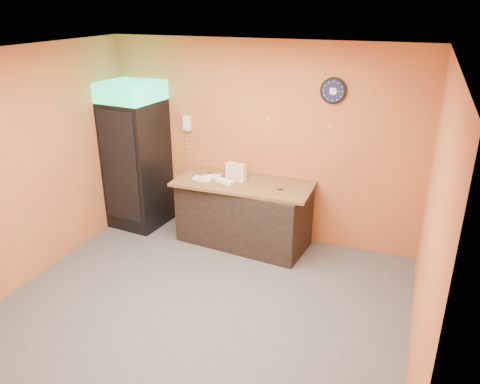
% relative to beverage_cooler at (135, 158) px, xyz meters
% --- Properties ---
extents(floor, '(4.50, 4.50, 0.00)m').
position_rel_beverage_cooler_xyz_m(floor, '(1.85, -1.60, -1.07)').
color(floor, '#47474C').
rests_on(floor, ground).
extents(back_wall, '(4.50, 0.02, 2.80)m').
position_rel_beverage_cooler_xyz_m(back_wall, '(1.85, 0.40, 0.33)').
color(back_wall, '#BB7434').
rests_on(back_wall, floor).
extents(left_wall, '(0.02, 4.00, 2.80)m').
position_rel_beverage_cooler_xyz_m(left_wall, '(-0.40, -1.60, 0.33)').
color(left_wall, '#BB7434').
rests_on(left_wall, floor).
extents(right_wall, '(0.02, 4.00, 2.80)m').
position_rel_beverage_cooler_xyz_m(right_wall, '(4.10, -1.60, 0.33)').
color(right_wall, '#BB7434').
rests_on(right_wall, floor).
extents(ceiling, '(4.50, 4.00, 0.02)m').
position_rel_beverage_cooler_xyz_m(ceiling, '(1.85, -1.60, 1.73)').
color(ceiling, white).
rests_on(ceiling, back_wall).
extents(beverage_cooler, '(0.84, 0.85, 2.19)m').
position_rel_beverage_cooler_xyz_m(beverage_cooler, '(0.00, 0.00, 0.00)').
color(beverage_cooler, black).
rests_on(beverage_cooler, floor).
extents(prep_counter, '(1.86, 0.98, 0.90)m').
position_rel_beverage_cooler_xyz_m(prep_counter, '(1.74, 0.00, -0.62)').
color(prep_counter, black).
rests_on(prep_counter, floor).
extents(wall_clock, '(0.34, 0.06, 0.34)m').
position_rel_beverage_cooler_xyz_m(wall_clock, '(2.81, 0.37, 1.12)').
color(wall_clock, black).
rests_on(wall_clock, back_wall).
extents(wall_phone, '(0.12, 0.10, 0.22)m').
position_rel_beverage_cooler_xyz_m(wall_phone, '(0.72, 0.35, 0.52)').
color(wall_phone, white).
rests_on(wall_phone, back_wall).
extents(butcher_paper, '(1.91, 0.88, 0.04)m').
position_rel_beverage_cooler_xyz_m(butcher_paper, '(1.74, 0.00, -0.16)').
color(butcher_paper, brown).
rests_on(butcher_paper, prep_counter).
extents(sub_roll_stack, '(0.30, 0.14, 0.24)m').
position_rel_beverage_cooler_xyz_m(sub_roll_stack, '(1.62, 0.03, -0.02)').
color(sub_roll_stack, beige).
rests_on(sub_roll_stack, butcher_paper).
extents(wrapped_sandwich_left, '(0.27, 0.11, 0.04)m').
position_rel_beverage_cooler_xyz_m(wrapped_sandwich_left, '(1.18, -0.14, -0.12)').
color(wrapped_sandwich_left, white).
rests_on(wrapped_sandwich_left, butcher_paper).
extents(wrapped_sandwich_mid, '(0.29, 0.18, 0.04)m').
position_rel_beverage_cooler_xyz_m(wrapped_sandwich_mid, '(1.51, -0.12, -0.12)').
color(wrapped_sandwich_mid, white).
rests_on(wrapped_sandwich_mid, butcher_paper).
extents(wrapped_sandwich_right, '(0.27, 0.20, 0.04)m').
position_rel_beverage_cooler_xyz_m(wrapped_sandwich_right, '(1.27, -0.01, -0.12)').
color(wrapped_sandwich_right, white).
rests_on(wrapped_sandwich_right, butcher_paper).
extents(kitchen_tool, '(0.05, 0.05, 0.05)m').
position_rel_beverage_cooler_xyz_m(kitchen_tool, '(1.86, 0.10, -0.11)').
color(kitchen_tool, silver).
rests_on(kitchen_tool, butcher_paper).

